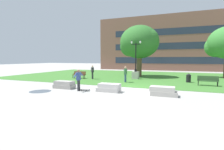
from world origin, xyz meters
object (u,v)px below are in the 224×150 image
object	(u,v)px
concrete_block_center	(64,85)
trash_bin	(189,78)
concrete_block_left	(109,88)
park_bench_near_right	(79,74)
concrete_block_right	(163,91)
skateboard	(83,90)
person_bystander_near_lawn	(125,73)
park_bench_near_left	(208,80)
lamp_post_right	(136,71)
person_skateboarder	(79,79)
person_bystander_far_lawn	(92,71)

from	to	relation	value
concrete_block_center	trash_bin	distance (m)	12.90
concrete_block_left	park_bench_near_right	size ratio (longest dim) A/B	0.99
concrete_block_left	concrete_block_right	size ratio (longest dim) A/B	0.97
skateboard	trash_bin	xyz separation A→B (m)	(7.94, 8.46, 0.42)
trash_bin	person_bystander_near_lawn	world-z (taller)	person_bystander_near_lawn
concrete_block_center	park_bench_near_left	world-z (taller)	park_bench_near_left
park_bench_near_right	lamp_post_right	distance (m)	7.26
person_skateboarder	person_bystander_near_lawn	bearing A→B (deg)	72.18
concrete_block_right	person_bystander_far_lawn	distance (m)	11.47
concrete_block_left	person_bystander_far_lawn	world-z (taller)	person_bystander_far_lawn
concrete_block_left	person_bystander_near_lawn	world-z (taller)	person_bystander_near_lawn
concrete_block_center	concrete_block_right	world-z (taller)	same
concrete_block_center	person_bystander_near_lawn	world-z (taller)	person_bystander_near_lawn
concrete_block_center	lamp_post_right	size ratio (longest dim) A/B	0.37
person_skateboarder	person_bystander_far_lawn	size ratio (longest dim) A/B	1.00
park_bench_near_left	concrete_block_left	bearing A→B (deg)	-140.65
park_bench_near_left	park_bench_near_right	distance (m)	14.66
person_skateboarder	person_bystander_near_lawn	xyz separation A→B (m)	(1.98, 6.15, 0.01)
concrete_block_center	park_bench_near_right	world-z (taller)	park_bench_near_right
concrete_block_left	person_bystander_far_lawn	bearing A→B (deg)	126.55
lamp_post_right	concrete_block_right	bearing A→B (deg)	-65.09
person_bystander_far_lawn	concrete_block_center	bearing A→B (deg)	-82.43
skateboard	lamp_post_right	world-z (taller)	lamp_post_right
park_bench_near_left	person_bystander_near_lawn	size ratio (longest dim) A/B	1.07
concrete_block_left	park_bench_near_right	xyz separation A→B (m)	(-7.10, 6.99, 0.23)
person_skateboarder	person_bystander_near_lawn	world-z (taller)	person_bystander_near_lawn
concrete_block_center	person_bystander_far_lawn	distance (m)	6.97
concrete_block_center	concrete_block_left	distance (m)	4.19
concrete_block_right	skateboard	world-z (taller)	concrete_block_right
concrete_block_left	skateboard	world-z (taller)	concrete_block_left
concrete_block_center	person_skateboarder	xyz separation A→B (m)	(1.80, -0.55, 0.67)
trash_bin	lamp_post_right	bearing A→B (deg)	169.31
concrete_block_right	park_bench_near_left	xyz separation A→B (m)	(3.48, 6.16, 0.23)
park_bench_near_left	person_bystander_near_lawn	distance (m)	7.99
park_bench_near_right	person_bystander_far_lawn	world-z (taller)	person_bystander_far_lawn
concrete_block_right	person_bystander_near_lawn	xyz separation A→B (m)	(-4.48, 5.59, 0.68)
concrete_block_left	person_bystander_far_lawn	size ratio (longest dim) A/B	1.05
concrete_block_left	concrete_block_right	xyz separation A→B (m)	(4.06, 0.02, 0.00)
lamp_post_right	person_bystander_near_lawn	xyz separation A→B (m)	(-0.24, -3.54, -0.02)
concrete_block_left	lamp_post_right	size ratio (longest dim) A/B	0.37
park_bench_near_left	lamp_post_right	world-z (taller)	lamp_post_right
concrete_block_left	person_skateboarder	distance (m)	2.54
park_bench_near_right	concrete_block_left	bearing A→B (deg)	-44.56
skateboard	park_bench_near_left	bearing A→B (deg)	34.81
concrete_block_center	trash_bin	size ratio (longest dim) A/B	1.88
concrete_block_center	person_bystander_near_lawn	distance (m)	6.79
skateboard	trash_bin	size ratio (longest dim) A/B	1.08
person_bystander_near_lawn	concrete_block_right	bearing A→B (deg)	-51.31
concrete_block_right	skateboard	xyz separation A→B (m)	(-6.07, -0.48, -0.22)
concrete_block_left	concrete_block_right	bearing A→B (deg)	0.30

